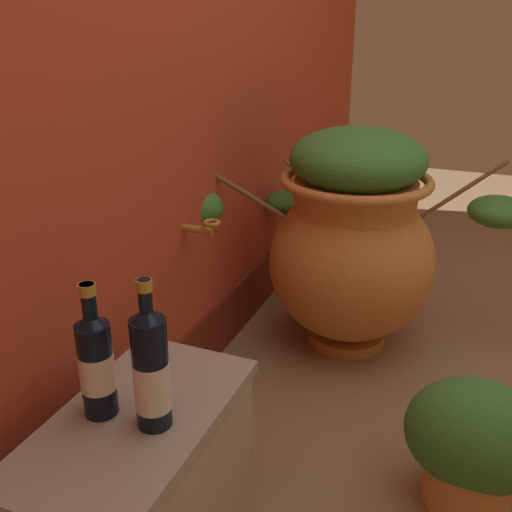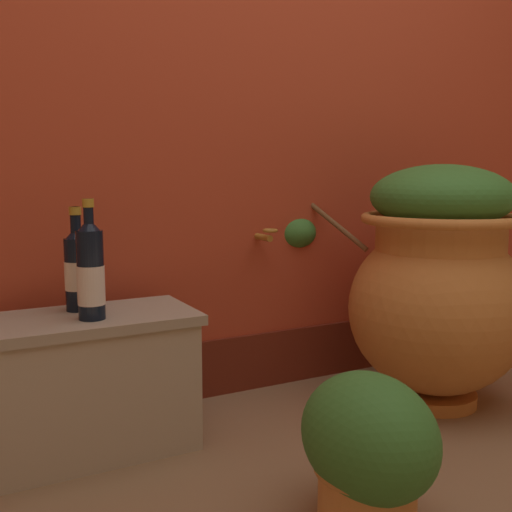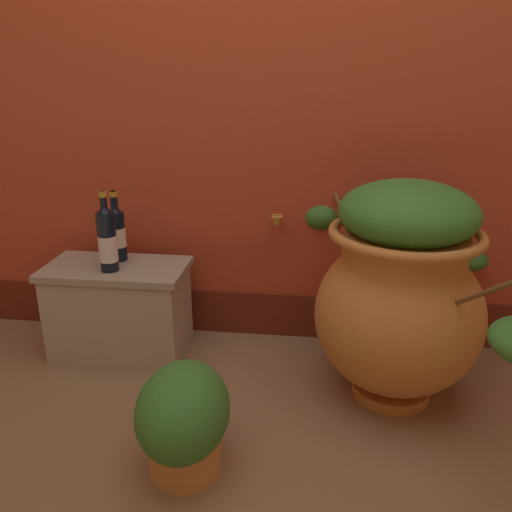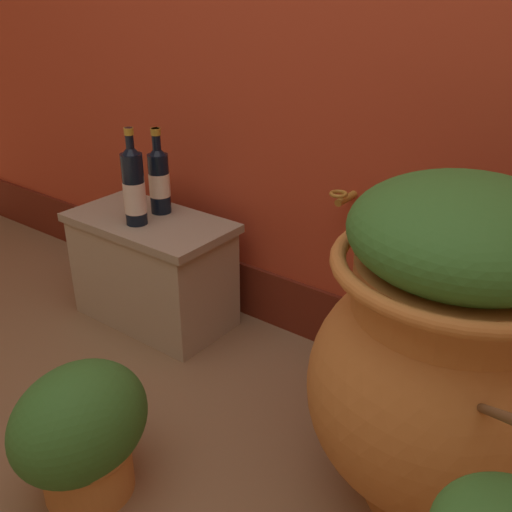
{
  "view_description": "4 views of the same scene",
  "coord_description": "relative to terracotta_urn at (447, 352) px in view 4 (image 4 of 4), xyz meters",
  "views": [
    {
      "loc": [
        -1.56,
        0.21,
        1.24
      ],
      "look_at": [
        -0.01,
        0.84,
        0.54
      ],
      "focal_mm": 41.45,
      "sensor_mm": 36.0,
      "label": 1
    },
    {
      "loc": [
        -1.07,
        -0.91,
        0.83
      ],
      "look_at": [
        -0.21,
        0.7,
        0.58
      ],
      "focal_mm": 42.75,
      "sensor_mm": 36.0,
      "label": 2
    },
    {
      "loc": [
        0.18,
        -1.17,
        1.22
      ],
      "look_at": [
        -0.05,
        0.74,
        0.53
      ],
      "focal_mm": 36.65,
      "sensor_mm": 36.0,
      "label": 3
    },
    {
      "loc": [
        0.83,
        -0.5,
        1.24
      ],
      "look_at": [
        -0.15,
        0.79,
        0.45
      ],
      "focal_mm": 42.02,
      "sensor_mm": 36.0,
      "label": 4
    }
  ],
  "objects": [
    {
      "name": "terracotta_urn",
      "position": [
        0.0,
        0.0,
        0.0
      ],
      "size": [
        0.8,
        1.25,
        0.86
      ],
      "color": "#CC7F3D",
      "rests_on": "ground_plane"
    },
    {
      "name": "stone_ledge",
      "position": [
        -1.18,
        0.19,
        -0.22
      ],
      "size": [
        0.61,
        0.34,
        0.41
      ],
      "color": "#B2A893",
      "rests_on": "ground_plane"
    },
    {
      "name": "wine_bottle_left",
      "position": [
        -1.18,
        0.14,
        0.11
      ],
      "size": [
        0.08,
        0.08,
        0.34
      ],
      "color": "black",
      "rests_on": "stone_ledge"
    },
    {
      "name": "wine_bottle_middle",
      "position": [
        -1.19,
        0.27,
        0.11
      ],
      "size": [
        0.08,
        0.08,
        0.31
      ],
      "color": "black",
      "rests_on": "stone_ledge"
    },
    {
      "name": "potted_shrub",
      "position": [
        -0.71,
        -0.51,
        -0.25
      ],
      "size": [
        0.29,
        0.37,
        0.37
      ],
      "color": "#D68E4C",
      "rests_on": "ground_plane"
    }
  ]
}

